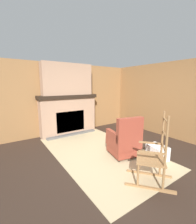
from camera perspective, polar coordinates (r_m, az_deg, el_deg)
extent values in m
plane|color=#2D2119|center=(3.53, 5.42, -18.08)|extent=(14.00, 14.00, 0.00)
cube|color=olive|center=(5.35, -12.25, 4.92)|extent=(0.06, 5.67, 2.39)
cube|color=olive|center=(5.17, 28.17, 3.75)|extent=(5.67, 0.06, 2.39)
cube|color=#9E7A60|center=(5.24, -11.13, -1.54)|extent=(0.36, 1.90, 1.23)
cube|color=black|center=(5.15, -10.44, -3.46)|extent=(0.08, 0.99, 0.69)
cube|color=#565451|center=(5.16, -9.74, -8.42)|extent=(0.16, 1.71, 0.06)
cube|color=black|center=(5.15, -11.39, 5.80)|extent=(0.46, 2.00, 0.11)
cube|color=#9E7A60|center=(5.14, -11.62, 12.12)|extent=(0.32, 1.67, 1.02)
cube|color=tan|center=(3.93, 0.55, -14.83)|extent=(3.44, 2.06, 0.01)
cube|color=brown|center=(3.74, 9.51, -13.39)|extent=(0.72, 0.71, 0.24)
cube|color=brown|center=(3.68, 9.58, -11.25)|extent=(0.76, 0.74, 0.18)
cube|color=brown|center=(3.36, 12.12, -6.82)|extent=(0.25, 0.63, 0.56)
cube|color=brown|center=(3.51, 5.75, -8.96)|extent=(0.58, 0.21, 0.20)
cube|color=brown|center=(3.78, 12.98, -7.77)|extent=(0.58, 0.21, 0.20)
cylinder|color=#332319|center=(3.89, 4.16, -14.70)|extent=(0.06, 0.06, 0.06)
cylinder|color=#332319|center=(4.12, 10.55, -13.39)|extent=(0.06, 0.06, 0.06)
cylinder|color=#332319|center=(3.49, 8.09, -17.90)|extent=(0.06, 0.06, 0.06)
cylinder|color=#332319|center=(3.74, 14.96, -16.12)|extent=(0.06, 0.06, 0.06)
cube|color=olive|center=(2.85, 19.08, -25.78)|extent=(0.64, 0.55, 0.04)
cube|color=olive|center=(3.19, 18.64, -21.46)|extent=(0.64, 0.55, 0.04)
cylinder|color=olive|center=(2.72, 14.99, -22.07)|extent=(0.05, 0.05, 0.38)
cylinder|color=olive|center=(3.08, 15.11, -18.00)|extent=(0.05, 0.05, 0.38)
cylinder|color=olive|center=(2.75, 23.67, -22.22)|extent=(0.05, 0.05, 0.38)
cylinder|color=olive|center=(3.11, 22.60, -18.19)|extent=(0.05, 0.05, 0.38)
cube|color=olive|center=(2.81, 19.34, -16.51)|extent=(0.66, 0.66, 0.02)
cylinder|color=olive|center=(2.49, 24.67, -10.53)|extent=(0.05, 0.05, 0.81)
cylinder|color=olive|center=(2.88, 23.42, -7.67)|extent=(0.05, 0.05, 0.81)
cylinder|color=olive|center=(2.74, 23.75, -12.22)|extent=(0.28, 0.32, 0.03)
cylinder|color=olive|center=(2.67, 24.10, -7.67)|extent=(0.28, 0.32, 0.03)
cylinder|color=olive|center=(2.61, 24.47, -2.89)|extent=(0.28, 0.32, 0.03)
cube|color=olive|center=(2.54, 19.92, -14.38)|extent=(0.34, 0.29, 0.02)
cube|color=olive|center=(2.92, 19.34, -11.05)|extent=(0.34, 0.29, 0.02)
cylinder|color=brown|center=(5.53, 11.54, -6.93)|extent=(0.20, 0.34, 0.11)
cylinder|color=brown|center=(5.44, 12.13, -7.26)|extent=(0.20, 0.34, 0.11)
cylinder|color=brown|center=(5.34, 12.74, -7.59)|extent=(0.20, 0.34, 0.11)
cylinder|color=brown|center=(5.50, 11.57, -5.97)|extent=(0.20, 0.34, 0.11)
cylinder|color=brown|center=(5.41, 12.17, -6.28)|extent=(0.20, 0.34, 0.11)
cylinder|color=brown|center=(5.31, 12.78, -6.60)|extent=(0.20, 0.34, 0.11)
cube|color=white|center=(3.84, 21.48, -16.24)|extent=(0.48, 0.37, 0.01)
cube|color=white|center=(3.65, 24.21, -15.18)|extent=(0.06, 0.31, 0.32)
cube|color=white|center=(3.90, 19.25, -13.12)|extent=(0.06, 0.31, 0.32)
cube|color=white|center=(3.88, 23.18, -13.55)|extent=(0.44, 0.07, 0.32)
cube|color=white|center=(3.67, 19.99, -14.73)|extent=(0.44, 0.07, 0.32)
ellipsoid|color=white|center=(3.76, 21.65, -13.91)|extent=(0.38, 0.30, 0.19)
ellipsoid|color=silver|center=(4.96, -18.51, 6.50)|extent=(0.11, 0.11, 0.10)
cylinder|color=white|center=(4.95, -18.60, 8.07)|extent=(0.06, 0.06, 0.18)
cube|color=brown|center=(5.34, -7.57, 7.44)|extent=(0.16, 0.26, 0.14)
cube|color=silver|center=(5.27, -7.15, 7.48)|extent=(0.01, 0.04, 0.02)
cylinder|color=red|center=(5.16, -12.55, 7.94)|extent=(0.07, 0.29, 0.28)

